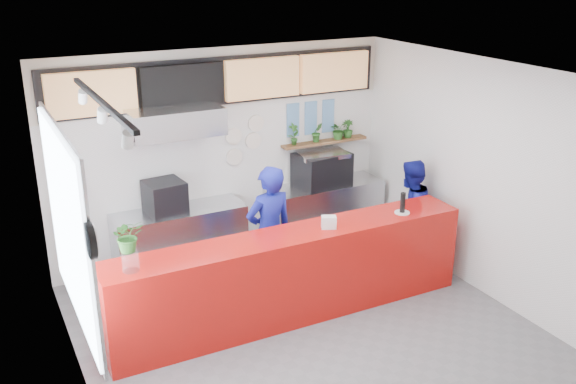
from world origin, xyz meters
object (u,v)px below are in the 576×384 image
object	(u,v)px
staff_center	(269,233)
staff_right	(409,213)
panini_oven	(165,197)
espresso_machine	(322,169)
pepper_mill	(403,202)
service_counter	(292,276)

from	to	relation	value
staff_center	staff_right	size ratio (longest dim) A/B	1.15
panini_oven	staff_right	bearing A→B (deg)	-27.20
espresso_machine	staff_right	world-z (taller)	staff_right
panini_oven	pepper_mill	size ratio (longest dim) A/B	1.90
staff_center	pepper_mill	world-z (taller)	staff_center
espresso_machine	pepper_mill	xyz separation A→B (m)	(0.08, -1.87, 0.10)
service_counter	staff_right	xyz separation A→B (m)	(2.14, 0.56, 0.21)
panini_oven	espresso_machine	distance (m)	2.42
service_counter	staff_center	xyz separation A→B (m)	(-0.01, 0.59, 0.33)
panini_oven	pepper_mill	bearing A→B (deg)	-42.37
service_counter	panini_oven	bearing A→B (deg)	118.50
service_counter	staff_center	world-z (taller)	staff_center
panini_oven	pepper_mill	distance (m)	3.13
service_counter	staff_right	size ratio (longest dim) A/B	2.95
pepper_mill	staff_center	bearing A→B (deg)	156.74
service_counter	panini_oven	size ratio (longest dim) A/B	9.25
panini_oven	staff_center	xyz separation A→B (m)	(0.96, -1.21, -0.24)
espresso_machine	staff_right	distance (m)	1.48
panini_oven	staff_right	world-z (taller)	staff_right
espresso_machine	panini_oven	bearing A→B (deg)	173.84
panini_oven	espresso_machine	world-z (taller)	espresso_machine
service_counter	pepper_mill	xyz separation A→B (m)	(1.52, -0.07, 0.69)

